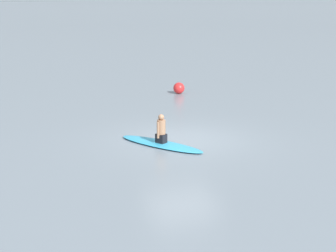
# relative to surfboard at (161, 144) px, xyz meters

# --- Properties ---
(ground_plane) EXTENTS (400.00, 400.00, 0.00)m
(ground_plane) POSITION_rel_surfboard_xyz_m (0.91, 0.34, -0.05)
(ground_plane) COLOR gray
(surfboard) EXTENTS (2.31, 3.25, 0.09)m
(surfboard) POSITION_rel_surfboard_xyz_m (0.00, 0.00, 0.00)
(surfboard) COLOR #339EC6
(surfboard) RESTS_ON ground
(person_paddler) EXTENTS (0.40, 0.40, 0.95)m
(person_paddler) POSITION_rel_surfboard_xyz_m (0.00, 0.00, 0.48)
(person_paddler) COLOR black
(person_paddler) RESTS_ON surfboard
(buoy_marker) EXTENTS (0.55, 0.55, 0.55)m
(buoy_marker) POSITION_rel_surfboard_xyz_m (4.13, 8.02, 0.23)
(buoy_marker) COLOR red
(buoy_marker) RESTS_ON ground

